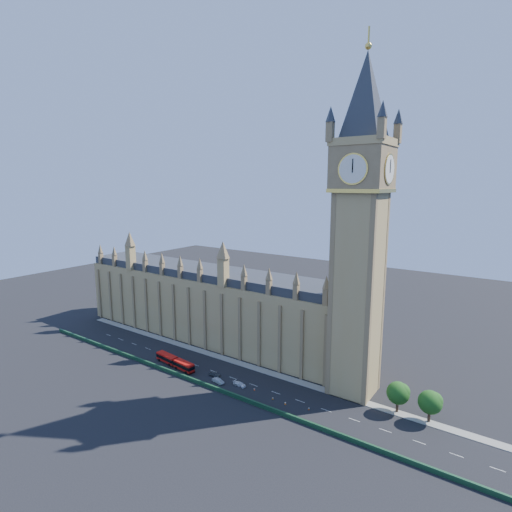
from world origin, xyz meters
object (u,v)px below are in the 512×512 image
Objects in this scene: red_bus at (175,362)px; car_white at (240,384)px; car_silver at (218,381)px; car_grey at (215,374)px.

red_bus reaches higher than car_white.
car_silver is at bearing 4.63° from red_bus.
car_silver is (3.67, -2.71, 0.04)m from car_grey.
red_bus is at bearing 94.96° from car_grey.
red_bus is 4.18× the size of car_white.
red_bus is 26.02m from car_white.
car_grey is 10.29m from car_white.
car_grey is at bearing 60.18° from car_silver.
car_white is (25.95, 1.69, -0.95)m from red_bus.
car_grey is 0.91× the size of car_silver.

